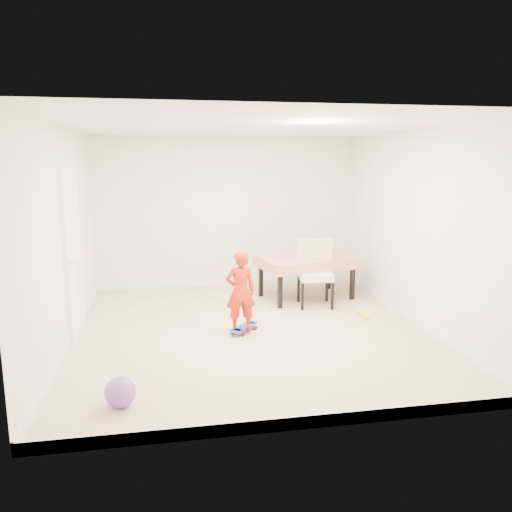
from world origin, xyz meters
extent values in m
plane|color=tan|center=(0.00, 0.00, 0.00)|extent=(5.00, 5.00, 0.00)
cube|color=white|center=(0.00, 0.00, 2.58)|extent=(4.50, 5.00, 0.04)
cube|color=silver|center=(0.00, 2.48, 1.30)|extent=(4.50, 0.04, 2.60)
cube|color=silver|center=(0.00, -2.48, 1.30)|extent=(4.50, 0.04, 2.60)
cube|color=silver|center=(-2.23, 0.00, 1.30)|extent=(0.04, 5.00, 2.60)
cube|color=silver|center=(2.23, 0.00, 1.30)|extent=(0.04, 5.00, 2.60)
cube|color=white|center=(-2.22, 0.30, 1.02)|extent=(0.11, 0.94, 2.11)
cube|color=white|center=(0.00, 2.49, 0.06)|extent=(4.50, 0.02, 0.12)
cube|color=white|center=(0.00, -2.49, 0.06)|extent=(4.50, 0.02, 0.12)
cube|color=white|center=(-2.24, 0.00, 0.06)|extent=(0.02, 5.00, 0.12)
cube|color=white|center=(2.24, 0.00, 0.06)|extent=(0.02, 5.00, 0.12)
imported|color=#B72812|center=(-0.16, -0.11, 0.52)|extent=(0.39, 0.27, 1.05)
sphere|color=#7448AE|center=(-1.51, -1.83, 0.14)|extent=(0.28, 0.28, 0.28)
cylinder|color=yellow|center=(1.66, 0.30, 0.03)|extent=(0.07, 0.40, 0.06)
camera|label=1|loc=(-1.06, -6.14, 2.19)|focal=35.00mm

